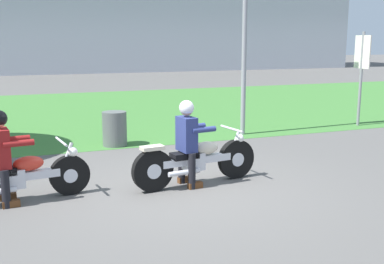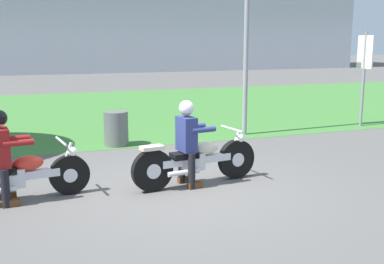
# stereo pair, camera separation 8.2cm
# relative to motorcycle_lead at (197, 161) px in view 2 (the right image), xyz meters

# --- Properties ---
(ground) EXTENTS (120.00, 120.00, 0.00)m
(ground) POSITION_rel_motorcycle_lead_xyz_m (-0.29, -0.15, -0.41)
(ground) COLOR #565451
(grass_verge) EXTENTS (60.00, 12.00, 0.01)m
(grass_verge) POSITION_rel_motorcycle_lead_xyz_m (-0.29, 9.01, -0.40)
(grass_verge) COLOR #3D7533
(grass_verge) RESTS_ON ground
(motorcycle_lead) EXTENTS (2.24, 0.67, 0.90)m
(motorcycle_lead) POSITION_rel_motorcycle_lead_xyz_m (0.00, 0.00, 0.00)
(motorcycle_lead) COLOR black
(motorcycle_lead) RESTS_ON ground
(rider_lead) EXTENTS (0.59, 0.51, 1.42)m
(rider_lead) POSITION_rel_motorcycle_lead_xyz_m (-0.17, -0.02, 0.42)
(rider_lead) COLOR black
(rider_lead) RESTS_ON ground
(motorcycle_follow) EXTENTS (2.16, 0.67, 0.87)m
(motorcycle_follow) POSITION_rel_motorcycle_lead_xyz_m (-2.79, 0.12, -0.02)
(motorcycle_follow) COLOR black
(motorcycle_follow) RESTS_ON ground
(rider_follow) EXTENTS (0.59, 0.51, 1.39)m
(rider_follow) POSITION_rel_motorcycle_lead_xyz_m (-2.95, 0.10, 0.40)
(rider_follow) COLOR black
(rider_follow) RESTS_ON ground
(trash_can) EXTENTS (0.55, 0.55, 0.78)m
(trash_can) POSITION_rel_motorcycle_lead_xyz_m (-0.67, 3.39, -0.01)
(trash_can) COLOR #595E5B
(trash_can) RESTS_ON ground
(sign_banner) EXTENTS (0.08, 0.60, 2.60)m
(sign_banner) POSITION_rel_motorcycle_lead_xyz_m (6.27, 3.52, 1.32)
(sign_banner) COLOR gray
(sign_banner) RESTS_ON ground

